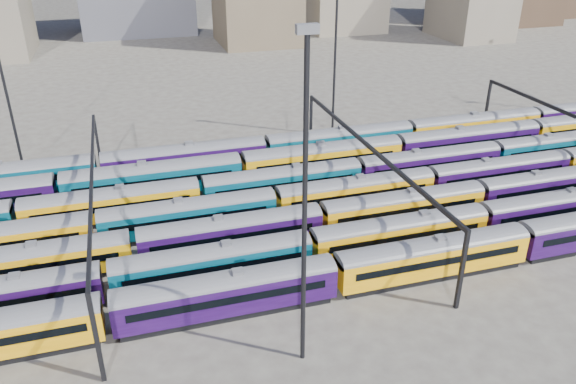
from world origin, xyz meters
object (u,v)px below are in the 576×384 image
object	(u,v)px
rake_1	(213,260)
mast_2	(305,200)
rake_0	(433,254)
rake_2	(403,204)

from	to	relation	value
rake_1	mast_2	xyz separation A→B (m)	(4.91, -12.00, 11.49)
rake_0	mast_2	xyz separation A→B (m)	(-15.26, -7.00, 11.42)
rake_2	mast_2	size ratio (longest dim) A/B	5.29
rake_1	rake_2	xyz separation A→B (m)	(22.20, 5.00, 0.02)
rake_0	rake_1	size ratio (longest dim) A/B	0.73
rake_1	rake_2	size ratio (longest dim) A/B	0.99
rake_1	rake_2	world-z (taller)	rake_2
rake_0	rake_2	distance (m)	10.20
rake_0	mast_2	size ratio (longest dim) A/B	3.85
rake_0	rake_1	distance (m)	20.78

